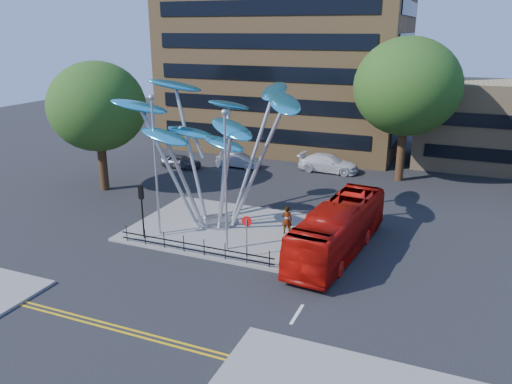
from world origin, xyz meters
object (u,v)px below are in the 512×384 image
at_px(tree_left, 97,107).
at_px(street_lamp_right, 225,169).
at_px(parked_car_left, 181,161).
at_px(pedestrian, 287,220).
at_px(leaf_sculpture, 214,123).
at_px(red_bus, 338,229).
at_px(no_entry_sign_island, 247,229).
at_px(traffic_light_island, 142,201).
at_px(parked_car_right, 328,163).
at_px(tree_right, 407,87).
at_px(street_lamp_left, 155,154).
at_px(parked_car_mid, 238,160).

relative_size(tree_left, street_lamp_right, 1.24).
relative_size(tree_left, parked_car_left, 2.69).
distance_m(tree_left, pedestrian, 18.26).
distance_m(tree_left, leaf_sculpture, 12.38).
bearing_deg(red_bus, street_lamp_right, -153.24).
bearing_deg(no_entry_sign_island, red_bus, 31.34).
relative_size(traffic_light_island, parked_car_right, 0.62).
relative_size(leaf_sculpture, pedestrian, 6.92).
distance_m(tree_right, tree_left, 25.09).
relative_size(leaf_sculpture, parked_car_right, 2.30).
xyz_separation_m(tree_right, street_lamp_left, (-12.50, -18.50, -2.68)).
height_order(leaf_sculpture, traffic_light_island, leaf_sculpture).
relative_size(no_entry_sign_island, parked_car_right, 0.44).
height_order(street_lamp_right, parked_car_right, street_lamp_right).
relative_size(leaf_sculpture, street_lamp_right, 1.53).
xyz_separation_m(tree_left, traffic_light_island, (9.00, -7.50, -4.18)).
height_order(red_bus, parked_car_right, red_bus).
distance_m(leaf_sculpture, street_lamp_left, 4.28).
height_order(street_lamp_left, parked_car_left, street_lamp_left).
bearing_deg(no_entry_sign_island, street_lamp_left, 171.39).
relative_size(tree_right, street_lamp_left, 1.38).
relative_size(leaf_sculpture, parked_car_mid, 3.02).
distance_m(tree_left, traffic_light_island, 12.44).
xyz_separation_m(traffic_light_island, red_bus, (11.60, 2.82, -1.12)).
relative_size(tree_left, leaf_sculpture, 0.81).
xyz_separation_m(tree_right, tree_left, (-22.00, -12.00, -1.24)).
xyz_separation_m(pedestrian, parked_car_right, (-1.39, 15.71, -0.27)).
relative_size(street_lamp_right, pedestrian, 4.52).
bearing_deg(parked_car_left, leaf_sculpture, -141.12).
xyz_separation_m(tree_left, pedestrian, (17.00, -3.42, -5.73)).
bearing_deg(traffic_light_island, no_entry_sign_island, 0.13).
bearing_deg(street_lamp_right, pedestrian, 55.05).
bearing_deg(tree_left, parked_car_right, 38.22).
bearing_deg(parked_car_left, parked_car_right, -73.70).
xyz_separation_m(street_lamp_right, pedestrian, (2.50, 3.58, -4.03)).
xyz_separation_m(tree_right, parked_car_left, (-19.64, -3.79, -7.38)).
distance_m(street_lamp_right, pedestrian, 5.94).
relative_size(street_lamp_right, parked_car_right, 1.50).
bearing_deg(parked_car_mid, traffic_light_island, -172.42).
relative_size(street_lamp_left, parked_car_left, 2.29).
xyz_separation_m(street_lamp_right, parked_car_left, (-12.14, 15.21, -4.44)).
bearing_deg(parked_car_mid, no_entry_sign_island, -152.05).
bearing_deg(parked_car_right, traffic_light_island, 162.50).
bearing_deg(leaf_sculpture, parked_car_left, 129.72).
bearing_deg(tree_left, no_entry_sign_island, -25.07).
xyz_separation_m(tree_right, pedestrian, (-5.00, -15.42, -6.97)).
height_order(no_entry_sign_island, red_bus, red_bus).
bearing_deg(leaf_sculpture, pedestrian, -1.17).
relative_size(street_lamp_left, parked_car_mid, 2.09).
xyz_separation_m(tree_left, street_lamp_left, (9.50, -6.50, -1.44)).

